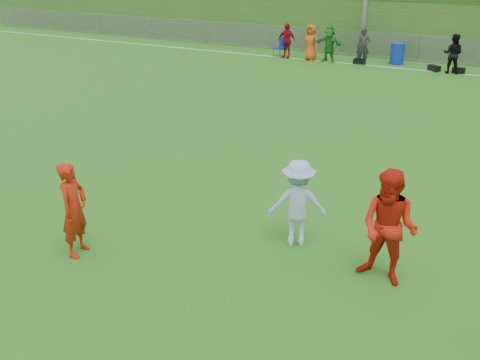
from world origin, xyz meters
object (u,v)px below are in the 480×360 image
Objects in this scene: player_red_left at (74,209)px; player_red_center at (389,228)px; player_blue at (297,203)px; recycling_bin at (397,54)px.

player_red_center is at bearing -83.94° from player_red_left.
player_blue is at bearing -69.87° from player_red_left.
player_red_center is 1.79m from player_blue.
player_blue reaches higher than recycling_bin.
player_red_left is 20.17m from recycling_bin.
recycling_bin is (1.16, 20.14, -0.37)m from player_red_left.
player_red_left is at bearing -93.30° from recycling_bin.
player_red_center reaches higher than player_red_left.
player_blue is (3.33, 2.11, -0.04)m from player_red_left.
recycling_bin is (-2.17, 18.03, -0.33)m from player_blue.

